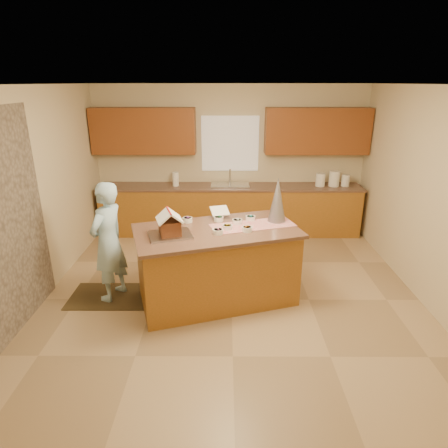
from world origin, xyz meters
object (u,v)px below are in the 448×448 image
at_px(island_base, 217,266).
at_px(gingerbread_house, 170,225).
at_px(tinsel_tree, 277,200).
at_px(boy, 108,242).

bearing_deg(island_base, gingerbread_house, -174.81).
height_order(tinsel_tree, gingerbread_house, tinsel_tree).
bearing_deg(island_base, boy, 161.08).
bearing_deg(gingerbread_house, boy, 162.40).
distance_m(island_base, gingerbread_house, 0.89).
distance_m(island_base, boy, 1.43).
height_order(tinsel_tree, boy, boy).
xyz_separation_m(boy, gingerbread_house, (0.84, -0.27, 0.33)).
distance_m(tinsel_tree, boy, 2.25).
relative_size(tinsel_tree, gingerbread_house, 1.58).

